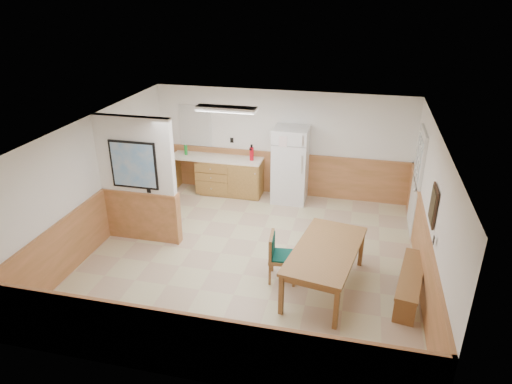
% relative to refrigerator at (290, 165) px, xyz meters
% --- Properties ---
extents(ground, '(6.00, 6.00, 0.00)m').
position_rel_refrigerator_xyz_m(ground, '(-0.29, -2.63, -0.88)').
color(ground, beige).
rests_on(ground, ground).
extents(ceiling, '(6.00, 6.00, 0.02)m').
position_rel_refrigerator_xyz_m(ceiling, '(-0.29, -2.63, 1.62)').
color(ceiling, silver).
rests_on(ceiling, back_wall).
extents(back_wall, '(6.00, 0.02, 2.50)m').
position_rel_refrigerator_xyz_m(back_wall, '(-0.29, 0.37, 0.37)').
color(back_wall, white).
rests_on(back_wall, ground).
extents(right_wall, '(0.02, 6.00, 2.50)m').
position_rel_refrigerator_xyz_m(right_wall, '(2.71, -2.63, 0.37)').
color(right_wall, white).
rests_on(right_wall, ground).
extents(left_wall, '(0.02, 6.00, 2.50)m').
position_rel_refrigerator_xyz_m(left_wall, '(-3.29, -2.63, 0.37)').
color(left_wall, white).
rests_on(left_wall, ground).
extents(wainscot_back, '(6.00, 0.04, 1.00)m').
position_rel_refrigerator_xyz_m(wainscot_back, '(-0.29, 0.35, -0.38)').
color(wainscot_back, '#C97E50').
rests_on(wainscot_back, ground).
extents(wainscot_right, '(0.04, 6.00, 1.00)m').
position_rel_refrigerator_xyz_m(wainscot_right, '(2.69, -2.63, -0.38)').
color(wainscot_right, '#C97E50').
rests_on(wainscot_right, ground).
extents(wainscot_left, '(0.04, 6.00, 1.00)m').
position_rel_refrigerator_xyz_m(wainscot_left, '(-3.27, -2.63, -0.38)').
color(wainscot_left, '#C97E50').
rests_on(wainscot_left, ground).
extents(partition_wall, '(1.50, 0.20, 2.50)m').
position_rel_refrigerator_xyz_m(partition_wall, '(-2.54, -2.43, 0.35)').
color(partition_wall, white).
rests_on(partition_wall, ground).
extents(kitchen_counter, '(2.20, 0.61, 1.00)m').
position_rel_refrigerator_xyz_m(kitchen_counter, '(-1.49, 0.05, -0.42)').
color(kitchen_counter, '#AF7E3E').
rests_on(kitchen_counter, ground).
extents(exterior_door, '(0.07, 1.02, 2.15)m').
position_rel_refrigerator_xyz_m(exterior_door, '(2.68, -0.73, 0.17)').
color(exterior_door, white).
rests_on(exterior_door, ground).
extents(kitchen_window, '(0.80, 0.04, 1.00)m').
position_rel_refrigerator_xyz_m(kitchen_window, '(-2.39, 0.35, 0.67)').
color(kitchen_window, white).
rests_on(kitchen_window, back_wall).
extents(wall_painting, '(0.04, 0.50, 0.60)m').
position_rel_refrigerator_xyz_m(wall_painting, '(2.68, -2.93, 0.67)').
color(wall_painting, black).
rests_on(wall_painting, right_wall).
extents(fluorescent_fixture, '(1.20, 0.30, 0.09)m').
position_rel_refrigerator_xyz_m(fluorescent_fixture, '(-1.09, -1.33, 1.57)').
color(fluorescent_fixture, white).
rests_on(fluorescent_fixture, ceiling).
extents(refrigerator, '(0.78, 0.72, 1.76)m').
position_rel_refrigerator_xyz_m(refrigerator, '(0.00, 0.00, 0.00)').
color(refrigerator, white).
rests_on(refrigerator, ground).
extents(dining_table, '(1.29, 2.08, 0.75)m').
position_rel_refrigerator_xyz_m(dining_table, '(1.12, -3.25, -0.22)').
color(dining_table, '#A0653A').
rests_on(dining_table, ground).
extents(dining_bench, '(0.60, 1.58, 0.45)m').
position_rel_refrigerator_xyz_m(dining_bench, '(2.49, -3.18, -0.54)').
color(dining_bench, '#A0653A').
rests_on(dining_bench, ground).
extents(dining_chair, '(0.68, 0.50, 0.85)m').
position_rel_refrigerator_xyz_m(dining_chair, '(0.32, -3.17, -0.38)').
color(dining_chair, '#A0653A').
rests_on(dining_chair, ground).
extents(fire_extinguisher, '(0.12, 0.12, 0.38)m').
position_rel_refrigerator_xyz_m(fire_extinguisher, '(-0.92, 0.05, 0.19)').
color(fire_extinguisher, red).
rests_on(fire_extinguisher, kitchen_counter).
extents(soap_bottle, '(0.10, 0.10, 0.24)m').
position_rel_refrigerator_xyz_m(soap_bottle, '(-2.56, 0.07, 0.14)').
color(soap_bottle, green).
rests_on(soap_bottle, kitchen_counter).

